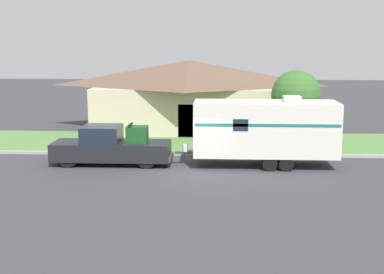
{
  "coord_description": "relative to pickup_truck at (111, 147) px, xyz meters",
  "views": [
    {
      "loc": [
        1.31,
        -23.98,
        6.03
      ],
      "look_at": [
        -0.06,
        1.55,
        1.4
      ],
      "focal_mm": 50.0,
      "sensor_mm": 36.0,
      "label": 1
    }
  ],
  "objects": [
    {
      "name": "curb_strip",
      "position": [
        4.05,
        2.2,
        -0.79
      ],
      "size": [
        80.0,
        0.3,
        0.14
      ],
      "color": "#999993",
      "rests_on": "ground_plane"
    },
    {
      "name": "tree_in_yard",
      "position": [
        9.73,
        5.55,
        2.04
      ],
      "size": [
        2.87,
        2.87,
        4.35
      ],
      "color": "brown",
      "rests_on": "ground_plane"
    },
    {
      "name": "lawn_strip",
      "position": [
        4.05,
        5.85,
        -0.85
      ],
      "size": [
        80.0,
        7.0,
        0.03
      ],
      "color": "#568442",
      "rests_on": "ground_plane"
    },
    {
      "name": "house_across_street",
      "position": [
        3.22,
        10.94,
        1.58
      ],
      "size": [
        13.4,
        7.46,
        4.71
      ],
      "color": "beige",
      "rests_on": "ground_plane"
    },
    {
      "name": "mailbox",
      "position": [
        9.41,
        3.31,
        0.14
      ],
      "size": [
        0.48,
        0.2,
        1.3
      ],
      "color": "brown",
      "rests_on": "ground_plane"
    },
    {
      "name": "travel_trailer",
      "position": [
        7.54,
        -0.0,
        0.98
      ],
      "size": [
        7.81,
        2.31,
        3.43
      ],
      "color": "black",
      "rests_on": "ground_plane"
    },
    {
      "name": "ground_plane",
      "position": [
        4.05,
        -1.55,
        -0.86
      ],
      "size": [
        120.0,
        120.0,
        0.0
      ],
      "primitive_type": "plane",
      "color": "#38383D"
    },
    {
      "name": "pickup_truck",
      "position": [
        0.0,
        0.0,
        0.0
      ],
      "size": [
        5.87,
        1.97,
        2.03
      ],
      "color": "black",
      "rests_on": "ground_plane"
    }
  ]
}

